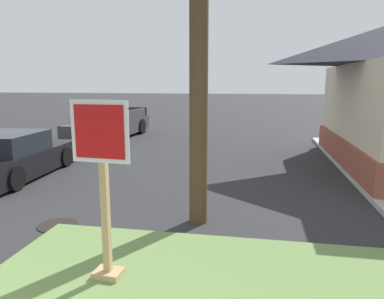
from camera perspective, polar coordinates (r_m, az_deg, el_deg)
The scene contains 4 objects.
stop_sign at distance 4.68m, azimuth -13.80°, elevation -6.66°, with size 0.77×0.31×2.31m.
manhole_cover at distance 7.19m, azimuth -20.58°, elevation -11.18°, with size 0.70×0.70×0.02m, color black.
parked_sedan_black at distance 11.11m, azimuth -26.63°, elevation -1.15°, with size 2.09×4.25×1.25m.
pickup_truck_charcoal at distance 17.26m, azimuth -13.06°, elevation 3.80°, with size 2.31×5.48×1.48m.
Camera 1 is at (3.13, -1.32, 2.60)m, focal length 33.61 mm.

